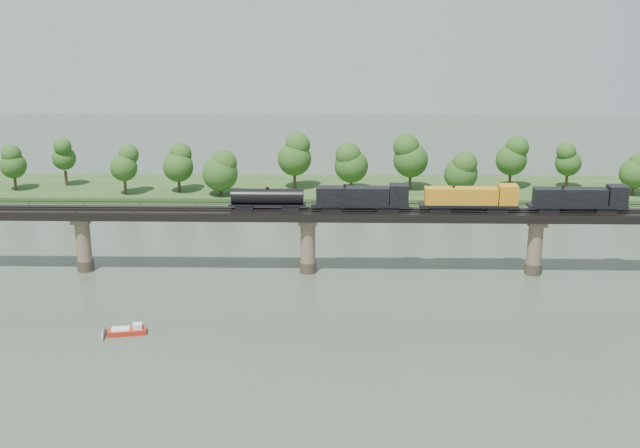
{
  "coord_description": "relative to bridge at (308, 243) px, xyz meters",
  "views": [
    {
      "loc": [
        4.87,
        -104.25,
        50.71
      ],
      "look_at": [
        2.14,
        30.0,
        9.0
      ],
      "focal_mm": 45.0,
      "sensor_mm": 36.0,
      "label": 1
    }
  ],
  "objects": [
    {
      "name": "bridge_superstructure",
      "position": [
        0.0,
        0.0,
        6.33
      ],
      "size": [
        220.0,
        4.9,
        0.75
      ],
      "color": "black",
      "rests_on": "bridge"
    },
    {
      "name": "far_treeline",
      "position": [
        -8.21,
        50.52,
        3.37
      ],
      "size": [
        289.06,
        17.54,
        13.6
      ],
      "color": "#382619",
      "rests_on": "far_bank"
    },
    {
      "name": "motorboat",
      "position": [
        -25.79,
        -26.47,
        -4.93
      ],
      "size": [
        5.81,
        2.98,
        1.55
      ],
      "rotation": [
        0.0,
        0.0,
        0.18
      ],
      "color": "#B12514",
      "rests_on": "ground"
    },
    {
      "name": "ground",
      "position": [
        0.0,
        -30.0,
        -5.46
      ],
      "size": [
        400.0,
        400.0,
        0.0
      ],
      "primitive_type": "plane",
      "color": "#364435",
      "rests_on": "ground"
    },
    {
      "name": "bridge",
      "position": [
        0.0,
        0.0,
        0.0
      ],
      "size": [
        236.0,
        30.0,
        11.5
      ],
      "color": "#473A2D",
      "rests_on": "ground"
    },
    {
      "name": "far_bank",
      "position": [
        0.0,
        55.0,
        -4.66
      ],
      "size": [
        300.0,
        24.0,
        1.6
      ],
      "primitive_type": "cube",
      "color": "#28471C",
      "rests_on": "ground"
    },
    {
      "name": "freight_train",
      "position": [
        21.78,
        -0.0,
        8.31
      ],
      "size": [
        68.92,
        2.69,
        4.74
      ],
      "color": "black",
      "rests_on": "bridge"
    }
  ]
}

